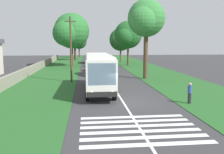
% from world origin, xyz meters
% --- Properties ---
extents(ground, '(160.00, 160.00, 0.00)m').
position_xyz_m(ground, '(0.00, 0.00, 0.00)').
color(ground, '#333335').
extents(grass_verge_left, '(120.00, 8.00, 0.04)m').
position_xyz_m(grass_verge_left, '(15.00, 8.20, 0.02)').
color(grass_verge_left, '#235623').
rests_on(grass_verge_left, ground).
extents(grass_verge_right, '(120.00, 8.00, 0.04)m').
position_xyz_m(grass_verge_right, '(15.00, -8.20, 0.02)').
color(grass_verge_right, '#235623').
rests_on(grass_verge_right, ground).
extents(centre_line, '(110.00, 0.16, 0.01)m').
position_xyz_m(centre_line, '(15.00, 0.00, 0.00)').
color(centre_line, silver).
rests_on(centre_line, ground).
extents(coach_bus, '(11.16, 2.62, 3.73)m').
position_xyz_m(coach_bus, '(4.88, 1.80, 2.15)').
color(coach_bus, silver).
rests_on(coach_bus, ground).
extents(zebra_crossing, '(4.95, 6.80, 0.01)m').
position_xyz_m(zebra_crossing, '(-6.27, 0.00, 0.00)').
color(zebra_crossing, silver).
rests_on(zebra_crossing, ground).
extents(trailing_car_0, '(4.30, 1.78, 1.43)m').
position_xyz_m(trailing_car_0, '(23.23, 1.90, 0.67)').
color(trailing_car_0, gold).
rests_on(trailing_car_0, ground).
extents(trailing_car_1, '(4.30, 1.78, 1.43)m').
position_xyz_m(trailing_car_1, '(31.58, 1.61, 0.67)').
color(trailing_car_1, silver).
rests_on(trailing_car_1, ground).
extents(trailing_minibus_0, '(6.00, 2.14, 2.53)m').
position_xyz_m(trailing_minibus_0, '(40.21, 1.93, 1.55)').
color(trailing_minibus_0, '#CC4C33').
rests_on(trailing_minibus_0, ground).
extents(roadside_tree_left_0, '(5.91, 5.20, 8.04)m').
position_xyz_m(roadside_tree_left_0, '(63.46, 5.42, 5.36)').
color(roadside_tree_left_0, '#4C3826').
rests_on(roadside_tree_left_0, grass_verge_left).
extents(roadside_tree_left_1, '(9.19, 7.28, 10.93)m').
position_xyz_m(roadside_tree_left_1, '(32.31, 6.11, 7.12)').
color(roadside_tree_left_1, '#4C3826').
rests_on(roadside_tree_left_1, grass_verge_left).
extents(roadside_tree_left_2, '(6.38, 5.10, 8.41)m').
position_xyz_m(roadside_tree_left_2, '(51.54, 6.31, 5.73)').
color(roadside_tree_left_2, '#3D2D1E').
rests_on(roadside_tree_left_2, grass_verge_left).
extents(roadside_tree_right_0, '(6.89, 5.83, 8.62)m').
position_xyz_m(roadside_tree_right_0, '(43.72, -5.72, 5.59)').
color(roadside_tree_right_0, brown).
rests_on(roadside_tree_right_0, grass_verge_right).
extents(roadside_tree_right_1, '(6.94, 5.92, 9.55)m').
position_xyz_m(roadside_tree_right_1, '(33.10, -5.84, 6.47)').
color(roadside_tree_right_1, '#4C3826').
rests_on(roadside_tree_right_1, grass_verge_right).
extents(roadside_tree_right_2, '(6.36, 5.02, 10.59)m').
position_xyz_m(roadside_tree_right_2, '(13.19, -4.85, 7.93)').
color(roadside_tree_right_2, '#4C3826').
rests_on(roadside_tree_right_2, grass_verge_right).
extents(utility_pole, '(0.24, 1.40, 8.02)m').
position_xyz_m(utility_pole, '(11.30, 4.87, 4.19)').
color(utility_pole, '#473828').
rests_on(utility_pole, grass_verge_left).
extents(roadside_wall, '(70.00, 0.40, 1.31)m').
position_xyz_m(roadside_wall, '(20.00, 11.60, 0.70)').
color(roadside_wall, gray).
rests_on(roadside_wall, grass_verge_left).
extents(pedestrian, '(0.34, 0.34, 1.69)m').
position_xyz_m(pedestrian, '(-1.01, -5.22, 0.91)').
color(pedestrian, '#26262D').
rests_on(pedestrian, grass_verge_right).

